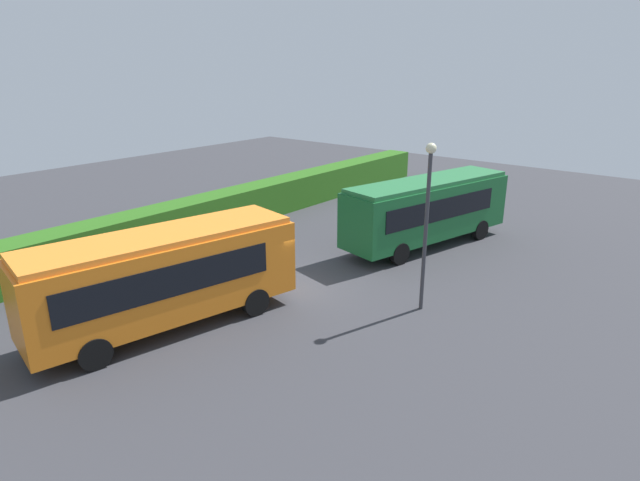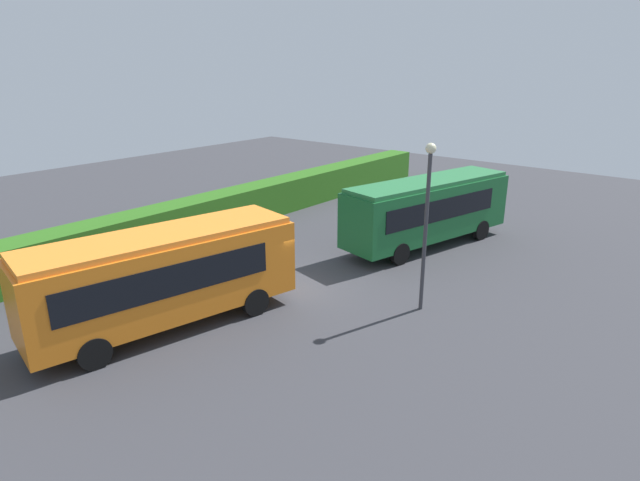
{
  "view_description": "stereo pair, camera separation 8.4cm",
  "coord_description": "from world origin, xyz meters",
  "px_view_note": "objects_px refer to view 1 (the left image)",
  "views": [
    {
      "loc": [
        -14.33,
        -13.29,
        8.57
      ],
      "look_at": [
        1.63,
        -0.34,
        1.66
      ],
      "focal_mm": 30.05,
      "sensor_mm": 36.0,
      "label": 1
    },
    {
      "loc": [
        -14.28,
        -13.36,
        8.57
      ],
      "look_at": [
        1.63,
        -0.34,
        1.66
      ],
      "focal_mm": 30.05,
      "sensor_mm": 36.0,
      "label": 2
    }
  ],
  "objects_px": {
    "bus_green": "(427,208)",
    "traffic_cone": "(385,200)",
    "bus_orange": "(164,274)",
    "person_far": "(420,207)",
    "person_right": "(382,216)",
    "lamppost": "(427,210)",
    "person_center": "(138,279)",
    "person_left": "(112,270)"
  },
  "relations": [
    {
      "from": "bus_orange",
      "to": "lamppost",
      "type": "height_order",
      "value": "lamppost"
    },
    {
      "from": "bus_green",
      "to": "person_far",
      "type": "xyz_separation_m",
      "value": [
        3.1,
        2.04,
        -0.94
      ]
    },
    {
      "from": "person_far",
      "to": "lamppost",
      "type": "bearing_deg",
      "value": -141.71
    },
    {
      "from": "bus_orange",
      "to": "person_far",
      "type": "bearing_deg",
      "value": 9.27
    },
    {
      "from": "person_right",
      "to": "lamppost",
      "type": "bearing_deg",
      "value": -117.59
    },
    {
      "from": "person_center",
      "to": "person_left",
      "type": "bearing_deg",
      "value": 93.16
    },
    {
      "from": "bus_orange",
      "to": "person_right",
      "type": "bearing_deg",
      "value": 11.67
    },
    {
      "from": "person_left",
      "to": "person_far",
      "type": "height_order",
      "value": "person_far"
    },
    {
      "from": "person_far",
      "to": "traffic_cone",
      "type": "relative_size",
      "value": 2.97
    },
    {
      "from": "person_far",
      "to": "traffic_cone",
      "type": "distance_m",
      "value": 4.35
    },
    {
      "from": "bus_orange",
      "to": "person_right",
      "type": "height_order",
      "value": "bus_orange"
    },
    {
      "from": "person_left",
      "to": "traffic_cone",
      "type": "height_order",
      "value": "person_left"
    },
    {
      "from": "bus_orange",
      "to": "traffic_cone",
      "type": "distance_m",
      "value": 18.67
    },
    {
      "from": "person_center",
      "to": "bus_orange",
      "type": "bearing_deg",
      "value": -98.53
    },
    {
      "from": "bus_orange",
      "to": "bus_green",
      "type": "xyz_separation_m",
      "value": [
        13.05,
        -2.68,
        -0.02
      ]
    },
    {
      "from": "person_left",
      "to": "person_far",
      "type": "xyz_separation_m",
      "value": [
        15.7,
        -4.72,
        0.04
      ]
    },
    {
      "from": "bus_orange",
      "to": "person_left",
      "type": "xyz_separation_m",
      "value": [
        0.44,
        4.08,
        -1.0
      ]
    },
    {
      "from": "bus_orange",
      "to": "person_left",
      "type": "height_order",
      "value": "bus_orange"
    },
    {
      "from": "bus_green",
      "to": "traffic_cone",
      "type": "bearing_deg",
      "value": 60.5
    },
    {
      "from": "bus_orange",
      "to": "person_right",
      "type": "distance_m",
      "value": 13.35
    },
    {
      "from": "traffic_cone",
      "to": "bus_orange",
      "type": "bearing_deg",
      "value": -170.53
    },
    {
      "from": "bus_orange",
      "to": "bus_green",
      "type": "distance_m",
      "value": 13.32
    },
    {
      "from": "traffic_cone",
      "to": "bus_green",
      "type": "bearing_deg",
      "value": -132.76
    },
    {
      "from": "person_left",
      "to": "person_far",
      "type": "bearing_deg",
      "value": -2.05
    },
    {
      "from": "person_right",
      "to": "traffic_cone",
      "type": "xyz_separation_m",
      "value": [
        5.03,
        3.02,
        -0.63
      ]
    },
    {
      "from": "bus_orange",
      "to": "person_left",
      "type": "relative_size",
      "value": 5.43
    },
    {
      "from": "bus_green",
      "to": "person_right",
      "type": "bearing_deg",
      "value": 97.5
    },
    {
      "from": "person_left",
      "to": "person_center",
      "type": "distance_m",
      "value": 1.69
    },
    {
      "from": "person_center",
      "to": "person_right",
      "type": "relative_size",
      "value": 1.01
    },
    {
      "from": "lamppost",
      "to": "bus_orange",
      "type": "bearing_deg",
      "value": 137.85
    },
    {
      "from": "lamppost",
      "to": "person_far",
      "type": "bearing_deg",
      "value": 29.32
    },
    {
      "from": "person_left",
      "to": "person_center",
      "type": "relative_size",
      "value": 0.96
    },
    {
      "from": "person_right",
      "to": "lamppost",
      "type": "relative_size",
      "value": 0.29
    },
    {
      "from": "person_center",
      "to": "person_far",
      "type": "bearing_deg",
      "value": -8.56
    },
    {
      "from": "person_right",
      "to": "traffic_cone",
      "type": "height_order",
      "value": "person_right"
    },
    {
      "from": "traffic_cone",
      "to": "person_center",
      "type": "bearing_deg",
      "value": -177.89
    },
    {
      "from": "person_right",
      "to": "bus_orange",
      "type": "bearing_deg",
      "value": -159.37
    },
    {
      "from": "person_left",
      "to": "person_center",
      "type": "xyz_separation_m",
      "value": [
        0.02,
        -1.68,
        0.04
      ]
    },
    {
      "from": "person_center",
      "to": "traffic_cone",
      "type": "xyz_separation_m",
      "value": [
        17.89,
        0.66,
        -0.64
      ]
    },
    {
      "from": "bus_green",
      "to": "person_left",
      "type": "relative_size",
      "value": 5.6
    },
    {
      "from": "person_right",
      "to": "person_far",
      "type": "distance_m",
      "value": 2.9
    },
    {
      "from": "person_far",
      "to": "lamppost",
      "type": "relative_size",
      "value": 0.3
    }
  ]
}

